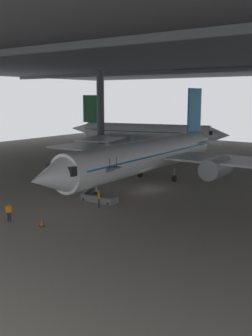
{
  "coord_description": "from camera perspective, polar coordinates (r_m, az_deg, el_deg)",
  "views": [
    {
      "loc": [
        25.6,
        -39.04,
        10.89
      ],
      "look_at": [
        -1.05,
        -2.01,
        2.64
      ],
      "focal_mm": 42.66,
      "sensor_mm": 36.0,
      "label": 1
    }
  ],
  "objects": [
    {
      "name": "crew_worker_near_nose",
      "position": [
        36.74,
        -16.4,
        -5.93
      ],
      "size": [
        0.37,
        0.49,
        1.62
      ],
      "color": "#232838",
      "rests_on": "ground_plane"
    },
    {
      "name": "ground_plane",
      "position": [
        47.93,
        2.42,
        -2.89
      ],
      "size": [
        110.0,
        110.0,
        0.0
      ],
      "primitive_type": "plane",
      "color": "gray"
    },
    {
      "name": "crew_worker_by_stairs",
      "position": [
        39.64,
        -3.92,
        -4.22
      ],
      "size": [
        0.39,
        0.46,
        1.74
      ],
      "color": "#232838",
      "rests_on": "ground_plane"
    },
    {
      "name": "traffic_cone_orange",
      "position": [
        34.86,
        -11.95,
        -7.69
      ],
      "size": [
        0.36,
        0.36,
        0.6
      ],
      "color": "black",
      "rests_on": "ground_plane"
    },
    {
      "name": "hangar_structure",
      "position": [
        58.95,
        10.14,
        15.47
      ],
      "size": [
        121.0,
        99.0,
        17.04
      ],
      "color": "#4C4F54",
      "rests_on": "ground_plane"
    },
    {
      "name": "boarding_stairs",
      "position": [
        41.83,
        -3.72,
        -3.82
      ],
      "size": [
        4.35,
        1.61,
        4.78
      ],
      "color": "slate",
      "rests_on": "ground_plane"
    },
    {
      "name": "airplane_main",
      "position": [
        50.33,
        3.18,
        1.85
      ],
      "size": [
        37.25,
        38.71,
        12.04
      ],
      "color": "white",
      "rests_on": "ground_plane"
    },
    {
      "name": "airplane_distant",
      "position": [
        84.02,
        2.47,
        5.11
      ],
      "size": [
        34.93,
        34.31,
        11.09
      ],
      "color": "white",
      "rests_on": "ground_plane"
    }
  ]
}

